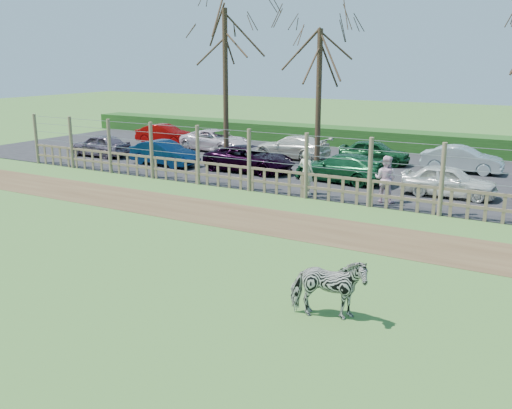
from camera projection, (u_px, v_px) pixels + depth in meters
The scene contains 20 objects.
ground at pixel (176, 260), 15.04m from camera, with size 120.00×120.00×0.00m, color #699449.
dirt_strip at pixel (260, 220), 18.81m from camera, with size 34.00×2.80×0.01m, color brown.
asphalt at pixel (364, 170), 27.19m from camera, with size 44.00×13.00×0.04m, color #232326.
hedge at pixel (405, 141), 32.93m from camera, with size 46.00×2.00×1.10m, color #1E4716.
fence at pixel (306, 178), 21.55m from camera, with size 30.16×0.16×2.50m.
tree_left at pixel (225, 49), 27.28m from camera, with size 4.80×4.80×7.88m.
tree_mid at pixel (319, 65), 26.12m from camera, with size 4.80×4.80×6.83m.
zebra at pixel (328, 288), 11.52m from camera, with size 0.72×1.57×1.33m, color gray.
visitor_a at pixel (306, 172), 22.05m from camera, with size 0.63×0.41×1.72m, color beige.
visitor_b at pixel (385, 179), 20.80m from camera, with size 0.84×0.65×1.72m, color silver.
car_0 at pixel (100, 145), 30.76m from camera, with size 1.42×3.52×1.20m, color #625465.
car_1 at pixel (164, 153), 28.19m from camera, with size 1.27×3.64×1.20m, color #082144.
car_2 at pixel (250, 159), 26.59m from camera, with size 1.99×4.32×1.20m, color black.
car_3 at pixel (341, 168), 24.41m from camera, with size 1.68×4.13×1.20m, color #154F2A.
car_4 at pixel (449, 181), 21.75m from camera, with size 1.42×3.52×1.20m, color white.
car_7 at pixel (165, 134), 35.20m from camera, with size 1.27×3.64×1.20m, color #940605.
car_8 at pixel (216, 141), 32.52m from camera, with size 1.99×4.32×1.20m, color silver.
car_9 at pixel (292, 147), 30.13m from camera, with size 1.68×4.13×1.20m, color white.
car_10 at pixel (374, 152), 28.44m from camera, with size 1.42×3.52×1.20m, color #154A24.
car_11 at pixel (462, 159), 26.44m from camera, with size 1.27×3.64×1.20m, color #B2C1C0.
Camera 1 is at (8.95, -11.23, 5.16)m, focal length 40.00 mm.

